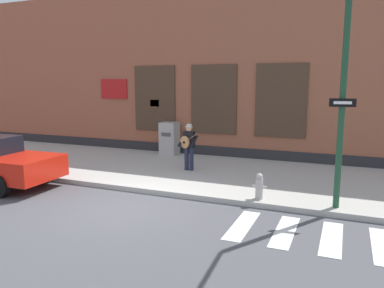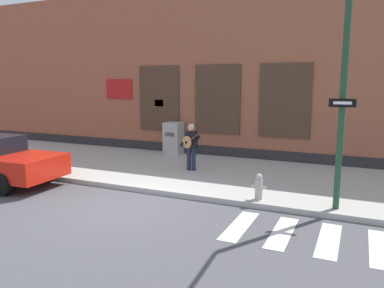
# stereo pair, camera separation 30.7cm
# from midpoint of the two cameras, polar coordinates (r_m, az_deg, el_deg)

# --- Properties ---
(ground_plane) EXTENTS (160.00, 160.00, 0.00)m
(ground_plane) POSITION_cam_midpoint_polar(r_m,az_deg,el_deg) (10.11, -10.78, -9.38)
(ground_plane) COLOR #4C4C51
(sidewalk) EXTENTS (28.00, 5.61, 0.15)m
(sidewalk) POSITION_cam_midpoint_polar(r_m,az_deg,el_deg) (13.47, -1.38, -4.16)
(sidewalk) COLOR #ADAAA3
(sidewalk) RESTS_ON ground
(building_backdrop) EXTENTS (28.00, 4.06, 7.26)m
(building_backdrop) POSITION_cam_midpoint_polar(r_m,az_deg,el_deg) (17.60, 5.05, 10.61)
(building_backdrop) COLOR #99563D
(building_backdrop) RESTS_ON ground
(crosswalk) EXTENTS (5.20, 1.90, 0.01)m
(crosswalk) POSITION_cam_midpoint_polar(r_m,az_deg,el_deg) (8.49, 22.82, -13.63)
(crosswalk) COLOR silver
(crosswalk) RESTS_ON ground
(busker) EXTENTS (0.71, 0.54, 1.65)m
(busker) POSITION_cam_midpoint_polar(r_m,az_deg,el_deg) (13.10, -1.23, -0.05)
(busker) COLOR #1E233D
(busker) RESTS_ON sidewalk
(traffic_light) EXTENTS (0.64, 3.36, 5.28)m
(traffic_light) POSITION_cam_midpoint_polar(r_m,az_deg,el_deg) (8.35, 21.81, 12.81)
(traffic_light) COLOR #1E472D
(traffic_light) RESTS_ON sidewalk
(utility_box) EXTENTS (0.72, 0.70, 1.39)m
(utility_box) POSITION_cam_midpoint_polar(r_m,az_deg,el_deg) (16.20, -3.98, 0.87)
(utility_box) COLOR #ADADA8
(utility_box) RESTS_ON sidewalk
(fire_hydrant) EXTENTS (0.38, 0.20, 0.70)m
(fire_hydrant) POSITION_cam_midpoint_polar(r_m,az_deg,el_deg) (10.13, 9.34, -6.37)
(fire_hydrant) COLOR #B2ADA8
(fire_hydrant) RESTS_ON sidewalk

